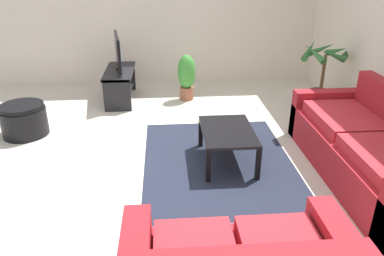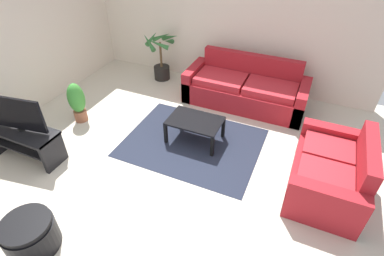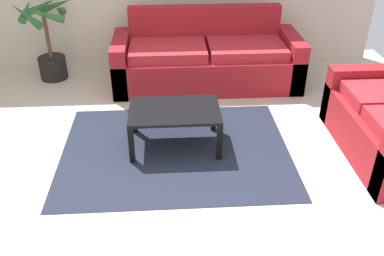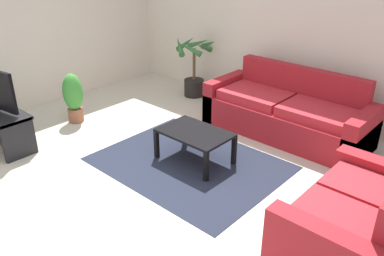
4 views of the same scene
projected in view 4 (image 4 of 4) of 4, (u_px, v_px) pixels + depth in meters
ground_plane at (134, 182)px, 4.52m from camera, size 6.60×6.60×0.00m
wall_back at (281, 25)px, 5.95m from camera, size 6.00×0.06×2.70m
couch_main at (287, 114)px, 5.54m from camera, size 2.30×0.90×0.90m
couch_loveseat at (356, 224)px, 3.40m from camera, size 0.90×1.46×0.90m
coffee_table at (195, 136)px, 4.82m from camera, size 0.86×0.58×0.40m
area_rug at (189, 163)px, 4.90m from camera, size 2.20×1.70×0.01m
potted_palm at (194, 70)px, 6.85m from camera, size 0.76×0.80×1.04m
potted_plant_small at (73, 96)px, 5.87m from camera, size 0.29×0.29×0.75m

